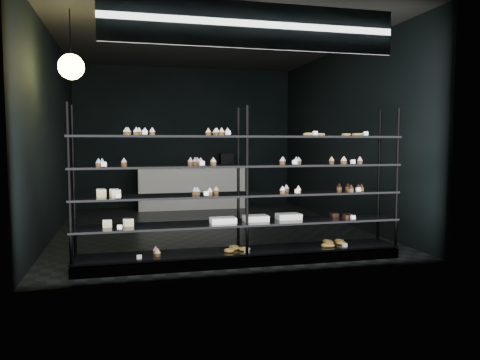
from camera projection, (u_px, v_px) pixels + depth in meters
The scene contains 5 objects.
room at pixel (208, 136), 8.01m from camera, with size 5.01×6.01×3.20m.
display_shelf at pixel (241, 212), 5.70m from camera, with size 4.00×0.50×1.91m.
signage at pixel (254, 26), 5.08m from camera, with size 3.30×0.05×0.50m.
pendant_lamp at pixel (71, 67), 5.99m from camera, with size 0.33×0.33×0.89m.
service_counter at pixel (192, 186), 10.53m from camera, with size 2.44×0.65×1.23m.
Camera 1 is at (-1.38, -7.94, 1.48)m, focal length 35.00 mm.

